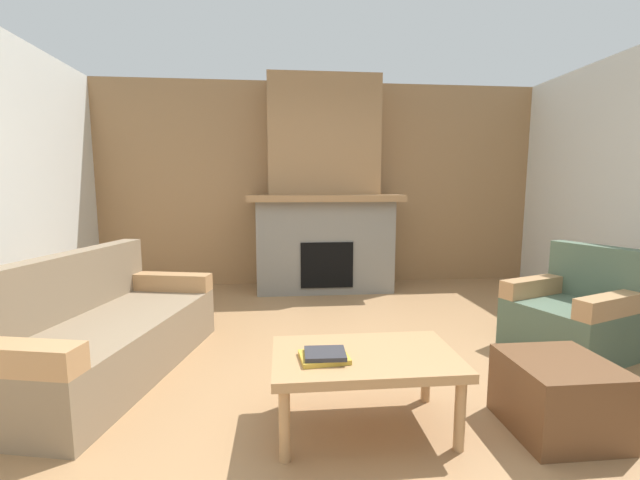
{
  "coord_description": "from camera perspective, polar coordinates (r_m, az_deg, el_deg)",
  "views": [
    {
      "loc": [
        -0.54,
        -2.56,
        1.33
      ],
      "look_at": [
        -0.19,
        1.09,
        0.84
      ],
      "focal_mm": 22.64,
      "sensor_mm": 36.0,
      "label": 1
    }
  ],
  "objects": [
    {
      "name": "ottoman",
      "position": [
        2.69,
        30.59,
        -18.39
      ],
      "size": [
        0.52,
        0.52,
        0.4
      ],
      "primitive_type": "cube",
      "color": "brown",
      "rests_on": "ground"
    },
    {
      "name": "fireplace",
      "position": [
        5.22,
        0.53,
        5.73
      ],
      "size": [
        1.9,
        0.82,
        2.7
      ],
      "color": "gray",
      "rests_on": "ground"
    },
    {
      "name": "couch",
      "position": [
        3.34,
        -28.54,
        -11.6
      ],
      "size": [
        1.21,
        1.94,
        0.85
      ],
      "color": "#847056",
      "rests_on": "ground"
    },
    {
      "name": "coffee_table",
      "position": [
        2.31,
        6.33,
        -16.87
      ],
      "size": [
        1.0,
        0.6,
        0.43
      ],
      "color": "tan",
      "rests_on": "ground"
    },
    {
      "name": "wall_back_wood_panel",
      "position": [
        5.59,
        0.13,
        7.76
      ],
      "size": [
        6.0,
        0.12,
        2.7
      ],
      "primitive_type": "cube",
      "color": "#997047",
      "rests_on": "ground"
    },
    {
      "name": "armchair",
      "position": [
        3.9,
        32.26,
        -9.04
      ],
      "size": [
        0.97,
        0.97,
        0.85
      ],
      "color": "#4C604C",
      "rests_on": "ground"
    },
    {
      "name": "ground",
      "position": [
        2.94,
        6.13,
        -19.4
      ],
      "size": [
        9.0,
        9.0,
        0.0
      ],
      "primitive_type": "plane",
      "color": "#9E754C"
    },
    {
      "name": "book_stack_near_edge",
      "position": [
        2.19,
        0.64,
        -16.04
      ],
      "size": [
        0.27,
        0.22,
        0.05
      ],
      "color": "gold",
      "rests_on": "coffee_table"
    }
  ]
}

